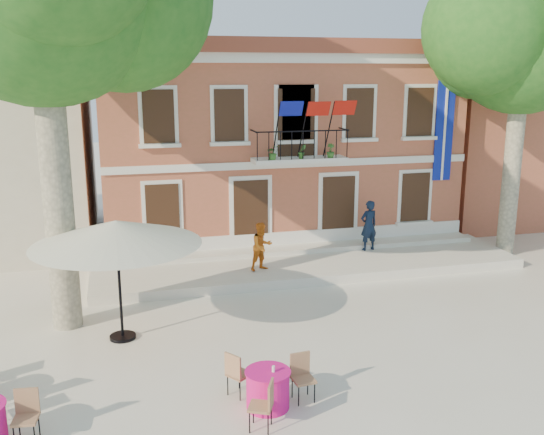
{
  "coord_description": "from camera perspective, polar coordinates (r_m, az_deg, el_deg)",
  "views": [
    {
      "loc": [
        -3.94,
        -13.91,
        6.37
      ],
      "look_at": [
        0.52,
        3.5,
        2.06
      ],
      "focal_mm": 40.0,
      "sensor_mm": 36.0,
      "label": 1
    }
  ],
  "objects": [
    {
      "name": "ground",
      "position": [
        15.8,
        1.35,
        -10.3
      ],
      "size": [
        90.0,
        90.0,
        0.0
      ],
      "primitive_type": "plane",
      "color": "beige",
      "rests_on": "ground"
    },
    {
      "name": "patio_umbrella",
      "position": [
        14.75,
        -14.44,
        -1.41
      ],
      "size": [
        4.02,
        4.02,
        2.99
      ],
      "color": "black",
      "rests_on": "ground"
    },
    {
      "name": "neighbor_east",
      "position": [
        30.86,
        21.43,
        6.71
      ],
      "size": [
        9.4,
        9.4,
        6.4
      ],
      "color": "#B45941",
      "rests_on": "ground"
    },
    {
      "name": "main_building",
      "position": [
        24.76,
        -0.41,
        7.49
      ],
      "size": [
        13.5,
        9.59,
        7.5
      ],
      "color": "#B45941",
      "rests_on": "ground"
    },
    {
      "name": "cafe_table_1",
      "position": [
        12.19,
        -0.4,
        -15.68
      ],
      "size": [
        1.71,
        1.86,
        0.95
      ],
      "color": "#D81465",
      "rests_on": "ground"
    },
    {
      "name": "pedestrian_orange",
      "position": [
        18.97,
        -0.97,
        -2.74
      ],
      "size": [
        0.91,
        0.81,
        1.53
      ],
      "primitive_type": "imported",
      "rotation": [
        0.0,
        0.0,
        0.37
      ],
      "color": "orange",
      "rests_on": "terrace"
    },
    {
      "name": "pedestrian_navy",
      "position": [
        21.36,
        9.09,
        -0.74
      ],
      "size": [
        0.71,
        0.54,
        1.77
      ],
      "primitive_type": "imported",
      "rotation": [
        0.0,
        0.0,
        3.33
      ],
      "color": "black",
      "rests_on": "terrace"
    },
    {
      "name": "plane_tree_east",
      "position": [
        22.51,
        22.64,
        15.33
      ],
      "size": [
        5.16,
        5.16,
        10.14
      ],
      "color": "#A59E84",
      "rests_on": "ground"
    },
    {
      "name": "terrace",
      "position": [
        20.23,
        3.44,
        -4.44
      ],
      "size": [
        14.0,
        3.4,
        0.3
      ],
      "primitive_type": "cube",
      "color": "silver",
      "rests_on": "ground"
    }
  ]
}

